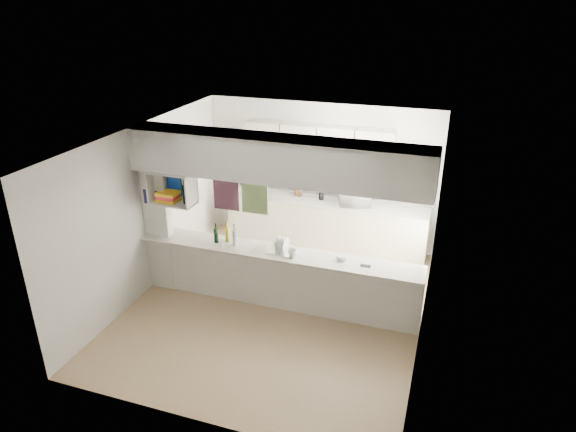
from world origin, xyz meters
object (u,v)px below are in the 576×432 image
at_px(microwave, 355,197).
at_px(bowl, 355,188).
at_px(wine_bottles, 226,235).
at_px(dish_rack, 284,246).

height_order(microwave, bowl, bowl).
relative_size(bowl, wine_bottles, 0.71).
bearing_deg(wine_bottles, bowl, 53.63).
height_order(dish_rack, wine_bottles, wine_bottles).
relative_size(microwave, bowl, 2.04).
bearing_deg(microwave, bowl, 74.88).
bearing_deg(dish_rack, wine_bottles, -173.91).
xyz_separation_m(dish_rack, wine_bottles, (-0.90, -0.01, 0.03)).
xyz_separation_m(microwave, dish_rack, (-0.60, -2.06, -0.06)).
bearing_deg(microwave, dish_rack, 54.87).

